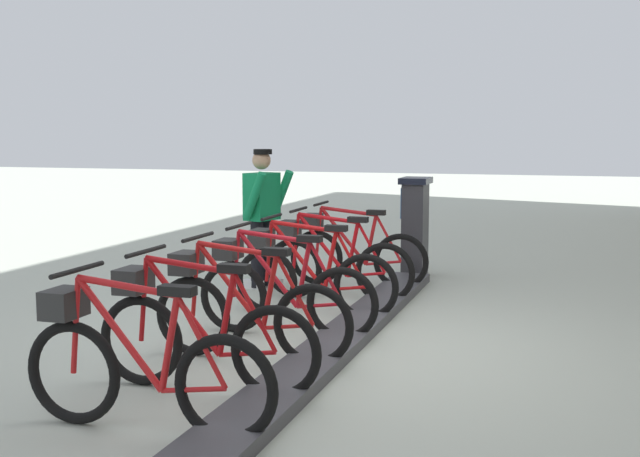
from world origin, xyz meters
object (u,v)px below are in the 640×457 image
(payment_kiosk, at_px, (415,225))
(worker_near_rack, at_px, (263,213))
(bike_docked_5, at_px, (197,333))
(bike_docked_3, at_px, (279,290))
(bike_docked_6, at_px, (136,365))
(bike_docked_1, at_px, (332,262))
(bike_docked_4, at_px, (243,309))
(bike_docked_0, at_px, (352,251))
(bike_docked_2, at_px, (308,274))

(payment_kiosk, bearing_deg, worker_near_rack, 41.50)
(bike_docked_5, bearing_deg, payment_kiosk, -96.42)
(bike_docked_3, height_order, bike_docked_6, same)
(bike_docked_1, bearing_deg, bike_docked_5, 90.00)
(bike_docked_3, xyz_separation_m, bike_docked_6, (0.00, 2.46, 0.00))
(bike_docked_4, relative_size, worker_near_rack, 1.04)
(payment_kiosk, xyz_separation_m, bike_docked_6, (0.57, 5.90, -0.24))
(payment_kiosk, xyz_separation_m, bike_docked_5, (0.57, 5.08, -0.24))
(bike_docked_0, height_order, bike_docked_1, same)
(bike_docked_0, bearing_deg, bike_docked_3, 90.00)
(bike_docked_6, bearing_deg, payment_kiosk, -95.54)
(bike_docked_5, xyz_separation_m, bike_docked_6, (0.00, 0.82, 0.00))
(bike_docked_4, xyz_separation_m, bike_docked_5, (0.00, 0.82, 0.00))
(worker_near_rack, bearing_deg, bike_docked_5, 105.07)
(payment_kiosk, relative_size, worker_near_rack, 0.77)
(payment_kiosk, height_order, bike_docked_2, payment_kiosk)
(bike_docked_2, xyz_separation_m, worker_near_rack, (0.99, -1.24, 0.48))
(bike_docked_0, xyz_separation_m, bike_docked_4, (0.00, 3.28, 0.00))
(bike_docked_2, height_order, bike_docked_3, same)
(bike_docked_0, distance_m, worker_near_rack, 1.17)
(bike_docked_3, height_order, worker_near_rack, worker_near_rack)
(bike_docked_0, relative_size, bike_docked_6, 1.00)
(bike_docked_0, bearing_deg, worker_near_rack, 21.98)
(bike_docked_2, distance_m, bike_docked_3, 0.82)
(bike_docked_2, relative_size, bike_docked_5, 1.00)
(bike_docked_6, height_order, worker_near_rack, worker_near_rack)
(payment_kiosk, relative_size, bike_docked_2, 0.74)
(payment_kiosk, bearing_deg, bike_docked_2, 77.70)
(bike_docked_0, height_order, worker_near_rack, worker_near_rack)
(bike_docked_3, height_order, bike_docked_5, same)
(bike_docked_0, distance_m, bike_docked_5, 4.10)
(payment_kiosk, distance_m, bike_docked_4, 4.31)
(bike_docked_0, height_order, bike_docked_2, same)
(bike_docked_0, distance_m, bike_docked_6, 4.91)
(bike_docked_2, distance_m, bike_docked_6, 3.28)
(bike_docked_3, bearing_deg, bike_docked_4, 90.00)
(bike_docked_2, height_order, worker_near_rack, worker_near_rack)
(bike_docked_0, bearing_deg, bike_docked_6, 90.00)
(bike_docked_0, relative_size, bike_docked_5, 1.00)
(bike_docked_0, relative_size, bike_docked_1, 1.00)
(bike_docked_2, distance_m, bike_docked_5, 2.46)
(bike_docked_2, bearing_deg, bike_docked_0, -90.00)
(bike_docked_5, distance_m, worker_near_rack, 3.86)
(bike_docked_5, height_order, bike_docked_6, same)
(payment_kiosk, relative_size, bike_docked_1, 0.74)
(bike_docked_5, height_order, worker_near_rack, worker_near_rack)
(payment_kiosk, bearing_deg, bike_docked_0, 59.85)
(bike_docked_6, bearing_deg, bike_docked_3, -90.00)
(bike_docked_4, relative_size, bike_docked_5, 1.00)
(bike_docked_2, distance_m, bike_docked_4, 1.64)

